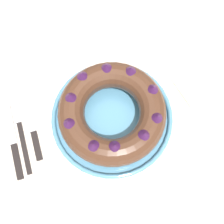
{
  "coord_description": "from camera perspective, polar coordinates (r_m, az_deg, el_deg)",
  "views": [
    {
      "loc": [
        -0.05,
        -0.17,
        1.44
      ],
      "look_at": [
        0.01,
        0.02,
        0.81
      ],
      "focal_mm": 42.0,
      "sensor_mm": 36.0,
      "label": 1
    }
  ],
  "objects": [
    {
      "name": "serving_dish",
      "position": [
        0.71,
        0.0,
        -1.15
      ],
      "size": [
        0.33,
        0.33,
        0.03
      ],
      "color": "#518EB2",
      "rests_on": "dining_table"
    },
    {
      "name": "serving_knife",
      "position": [
        0.75,
        -20.52,
        -6.88
      ],
      "size": [
        0.02,
        0.21,
        0.01
      ],
      "rotation": [
        0.0,
        0.0,
        -0.03
      ],
      "color": "black",
      "rests_on": "dining_table"
    },
    {
      "name": "ground_plane",
      "position": [
        1.45,
        -0.11,
        -10.62
      ],
      "size": [
        8.0,
        8.0,
        0.0
      ],
      "primitive_type": "plane",
      "color": "#4C4742"
    },
    {
      "name": "cake_knife",
      "position": [
        0.74,
        -16.65,
        -4.36
      ],
      "size": [
        0.02,
        0.18,
        0.01
      ],
      "rotation": [
        0.0,
        0.0,
        -0.11
      ],
      "color": "black",
      "rests_on": "dining_table"
    },
    {
      "name": "fork",
      "position": [
        0.76,
        -19.18,
        -4.21
      ],
      "size": [
        0.02,
        0.2,
        0.01
      ],
      "rotation": [
        0.0,
        0.0,
        0.04
      ],
      "color": "black",
      "rests_on": "dining_table"
    },
    {
      "name": "bundt_cake",
      "position": [
        0.67,
        0.0,
        0.04
      ],
      "size": [
        0.28,
        0.28,
        0.09
      ],
      "color": "#4C2D1E",
      "rests_on": "serving_dish"
    },
    {
      "name": "napkin",
      "position": [
        0.8,
        18.71,
        6.02
      ],
      "size": [
        0.16,
        0.12,
        0.0
      ],
      "primitive_type": "cube",
      "rotation": [
        0.0,
        0.0,
        0.21
      ],
      "color": "beige",
      "rests_on": "dining_table"
    },
    {
      "name": "dining_table",
      "position": [
        0.81,
        -0.19,
        -4.79
      ],
      "size": [
        1.32,
        1.09,
        0.75
      ],
      "color": "beige",
      "rests_on": "ground_plane"
    }
  ]
}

